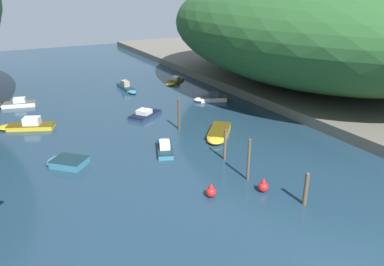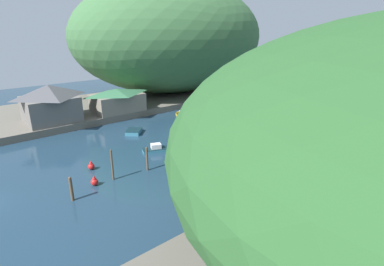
{
  "view_description": "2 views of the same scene",
  "coord_description": "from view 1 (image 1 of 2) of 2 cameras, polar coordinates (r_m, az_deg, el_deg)",
  "views": [
    {
      "loc": [
        -13.81,
        -9.14,
        14.8
      ],
      "look_at": [
        1.99,
        20.34,
        1.68
      ],
      "focal_mm": 35.0,
      "sensor_mm": 36.0,
      "label": 1
    },
    {
      "loc": [
        31.74,
        0.39,
        16.03
      ],
      "look_at": [
        2.79,
        24.4,
        2.85
      ],
      "focal_mm": 28.0,
      "sensor_mm": 36.0,
      "label": 2
    }
  ],
  "objects": [
    {
      "name": "water_surface",
      "position": [
        44.06,
        -8.24,
        1.56
      ],
      "size": [
        130.0,
        130.0,
        0.0
      ],
      "primitive_type": "plane",
      "color": "#1E384C",
      "rests_on": "ground"
    },
    {
      "name": "right_bank",
      "position": [
        58.7,
        17.96,
        6.36
      ],
      "size": [
        22.0,
        120.0,
        1.19
      ],
      "color": "#666056",
      "rests_on": "ground"
    },
    {
      "name": "hillside_right",
      "position": [
        59.17,
        18.54,
        15.27
      ],
      "size": [
        37.7,
        52.78,
        16.73
      ],
      "color": "#285628",
      "rests_on": "right_bank"
    },
    {
      "name": "boat_moored_right",
      "position": [
        54.67,
        -25.39,
        4.02
      ],
      "size": [
        5.36,
        2.68,
        1.18
      ],
      "rotation": [
        0.0,
        0.0,
        1.34
      ],
      "color": "silver",
      "rests_on": "water_surface"
    },
    {
      "name": "boat_near_quay",
      "position": [
        35.07,
        -18.76,
        -4.18
      ],
      "size": [
        3.99,
        3.95,
        0.66
      ],
      "rotation": [
        0.0,
        0.0,
        0.81
      ],
      "color": "teal",
      "rests_on": "water_surface"
    },
    {
      "name": "boat_small_dinghy",
      "position": [
        46.37,
        -6.87,
        3.01
      ],
      "size": [
        5.48,
        4.76,
        0.92
      ],
      "rotation": [
        0.0,
        0.0,
        5.33
      ],
      "color": "navy",
      "rests_on": "water_surface"
    },
    {
      "name": "boat_far_right_bank",
      "position": [
        39.47,
        4.04,
        -0.14
      ],
      "size": [
        5.16,
        5.6,
        0.67
      ],
      "rotation": [
        0.0,
        0.0,
        2.44
      ],
      "color": "gold",
      "rests_on": "water_surface"
    },
    {
      "name": "boat_red_skiff",
      "position": [
        45.56,
        -23.98,
        1.06
      ],
      "size": [
        6.37,
        4.08,
        1.32
      ],
      "rotation": [
        0.0,
        0.0,
        1.16
      ],
      "color": "gold",
      "rests_on": "water_surface"
    },
    {
      "name": "boat_open_rowboat",
      "position": [
        58.37,
        -9.88,
        6.81
      ],
      "size": [
        1.41,
        6.17,
        1.34
      ],
      "rotation": [
        0.0,
        0.0,
        3.17
      ],
      "color": "teal",
      "rests_on": "water_surface"
    },
    {
      "name": "boat_cabin_cruiser",
      "position": [
        51.93,
        2.78,
        5.31
      ],
      "size": [
        4.73,
        2.88,
        1.35
      ],
      "rotation": [
        0.0,
        0.0,
        1.21
      ],
      "color": "silver",
      "rests_on": "water_surface"
    },
    {
      "name": "boat_yellow_tender",
      "position": [
        62.38,
        -2.73,
        7.92
      ],
      "size": [
        4.88,
        4.6,
        0.89
      ],
      "rotation": [
        0.0,
        0.0,
        2.3
      ],
      "color": "gold",
      "rests_on": "water_surface"
    },
    {
      "name": "boat_far_upstream",
      "position": [
        36.32,
        -4.23,
        -2.1
      ],
      "size": [
        2.99,
        5.05,
        1.13
      ],
      "rotation": [
        0.0,
        0.0,
        5.93
      ],
      "color": "teal",
      "rests_on": "water_surface"
    },
    {
      "name": "mooring_post_nearest",
      "position": [
        28.31,
        16.98,
        -8.1
      ],
      "size": [
        0.31,
        0.31,
        2.58
      ],
      "color": "brown",
      "rests_on": "water_surface"
    },
    {
      "name": "mooring_post_second",
      "position": [
        30.51,
        8.63,
        -4.01
      ],
      "size": [
        0.23,
        0.23,
        3.63
      ],
      "color": "brown",
      "rests_on": "water_surface"
    },
    {
      "name": "mooring_post_middle",
      "position": [
        33.99,
        5.04,
        -1.71
      ],
      "size": [
        0.24,
        0.24,
        2.98
      ],
      "color": "brown",
      "rests_on": "water_surface"
    },
    {
      "name": "mooring_post_farthest",
      "position": [
        41.03,
        -1.99,
        2.89
      ],
      "size": [
        0.3,
        0.3,
        3.53
      ],
      "color": "#4C3D2D",
      "rests_on": "water_surface"
    },
    {
      "name": "channel_buoy_near",
      "position": [
        28.46,
        2.91,
        -8.88
      ],
      "size": [
        0.78,
        0.78,
        1.17
      ],
      "color": "red",
      "rests_on": "water_surface"
    },
    {
      "name": "channel_buoy_far",
      "position": [
        29.6,
        10.79,
        -7.97
      ],
      "size": [
        0.79,
        0.79,
        1.19
      ],
      "color": "red",
      "rests_on": "water_surface"
    }
  ]
}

